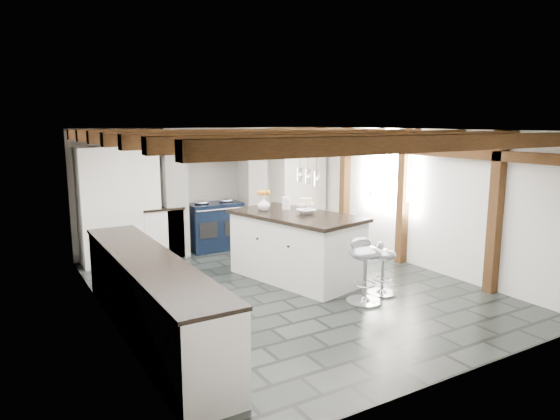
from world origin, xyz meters
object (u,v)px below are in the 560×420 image
bar_stool_near (382,263)px  range_cooker (215,225)px  bar_stool_far (365,263)px  kitchen_island (296,246)px

bar_stool_near → range_cooker: bearing=82.3°
bar_stool_far → bar_stool_near: bearing=34.2°
range_cooker → kitchen_island: bearing=-81.3°
range_cooker → kitchen_island: 2.36m
kitchen_island → range_cooker: bearing=85.1°
bar_stool_near → bar_stool_far: size_ratio=0.84×
range_cooker → bar_stool_far: 3.73m
kitchen_island → bar_stool_far: bearing=-94.1°
range_cooker → bar_stool_far: bearing=-81.0°
kitchen_island → bar_stool_far: kitchen_island is taller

